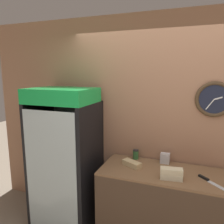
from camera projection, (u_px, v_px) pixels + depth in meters
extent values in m
cube|color=#AD7A5B|center=(170.00, 126.00, 2.69)|extent=(5.20, 0.06, 2.70)
torus|color=#4C3823|center=(214.00, 99.00, 2.42)|extent=(0.40, 0.04, 0.40)
cylinder|color=#1E2338|center=(214.00, 99.00, 2.42)|extent=(0.33, 0.01, 0.33)
cube|color=white|center=(218.00, 98.00, 2.40)|extent=(0.09, 0.01, 0.04)
cube|color=white|center=(210.00, 104.00, 2.44)|extent=(0.09, 0.01, 0.12)
cube|color=#4C3828|center=(163.00, 209.00, 2.52)|extent=(1.43, 0.62, 0.89)
cube|color=brown|center=(164.00, 172.00, 2.44)|extent=(1.43, 0.62, 0.02)
cube|color=black|center=(78.00, 156.00, 3.15)|extent=(0.79, 0.04, 1.63)
cube|color=black|center=(43.00, 160.00, 2.99)|extent=(0.05, 0.66, 1.63)
cube|color=black|center=(92.00, 168.00, 2.73)|extent=(0.05, 0.66, 1.63)
cube|color=black|center=(68.00, 218.00, 3.00)|extent=(0.79, 0.66, 0.05)
cube|color=white|center=(77.00, 156.00, 3.12)|extent=(0.69, 0.02, 1.53)
cube|color=silver|center=(51.00, 175.00, 2.55)|extent=(0.69, 0.01, 1.53)
cube|color=green|center=(62.00, 95.00, 2.67)|extent=(0.79, 0.60, 0.18)
cube|color=silver|center=(67.00, 194.00, 2.92)|extent=(0.67, 0.54, 0.01)
cube|color=silver|center=(66.00, 174.00, 2.87)|extent=(0.67, 0.54, 0.01)
cube|color=silver|center=(65.00, 153.00, 2.81)|extent=(0.67, 0.54, 0.01)
cube|color=silver|center=(64.00, 132.00, 2.76)|extent=(0.67, 0.54, 0.01)
cylinder|color=#2D6B38|center=(69.00, 132.00, 2.47)|extent=(0.07, 0.07, 0.13)
cylinder|color=#2D6B38|center=(68.00, 124.00, 2.45)|extent=(0.03, 0.03, 0.06)
cylinder|color=#2D6B38|center=(54.00, 130.00, 2.52)|extent=(0.06, 0.06, 0.15)
cylinder|color=#2D6B38|center=(54.00, 121.00, 2.50)|extent=(0.02, 0.02, 0.07)
cylinder|color=gold|center=(55.00, 199.00, 2.71)|extent=(0.07, 0.07, 0.12)
cylinder|color=gold|center=(55.00, 193.00, 2.69)|extent=(0.03, 0.03, 0.05)
cylinder|color=orange|center=(37.00, 127.00, 2.61)|extent=(0.06, 0.06, 0.17)
cylinder|color=orange|center=(36.00, 117.00, 2.59)|extent=(0.03, 0.03, 0.07)
cylinder|color=#B2BCCC|center=(75.00, 202.00, 2.61)|extent=(0.07, 0.07, 0.14)
cylinder|color=#B2BCCC|center=(75.00, 195.00, 2.59)|extent=(0.03, 0.03, 0.06)
cylinder|color=#5B2D19|center=(41.00, 193.00, 2.78)|extent=(0.08, 0.08, 0.18)
cylinder|color=#5B2D19|center=(40.00, 184.00, 2.75)|extent=(0.03, 0.03, 0.08)
cylinder|color=gold|center=(35.00, 150.00, 2.69)|extent=(0.07, 0.07, 0.15)
cylinder|color=gold|center=(35.00, 142.00, 2.67)|extent=(0.03, 0.03, 0.07)
cylinder|color=#2D6B38|center=(64.00, 156.00, 2.55)|extent=(0.07, 0.07, 0.13)
cylinder|color=#2D6B38|center=(63.00, 148.00, 2.53)|extent=(0.03, 0.03, 0.06)
cylinder|color=navy|center=(44.00, 128.00, 2.59)|extent=(0.08, 0.08, 0.15)
cylinder|color=navy|center=(44.00, 119.00, 2.57)|extent=(0.03, 0.03, 0.07)
cylinder|color=gold|center=(61.00, 130.00, 2.49)|extent=(0.06, 0.06, 0.16)
cylinder|color=gold|center=(61.00, 120.00, 2.47)|extent=(0.02, 0.02, 0.07)
cube|color=beige|center=(171.00, 176.00, 2.25)|extent=(0.23, 0.12, 0.06)
cube|color=beige|center=(171.00, 171.00, 2.24)|extent=(0.24, 0.12, 0.06)
cube|color=tan|center=(132.00, 164.00, 2.57)|extent=(0.25, 0.19, 0.06)
cube|color=silver|center=(219.00, 187.00, 2.10)|extent=(0.21, 0.21, 0.00)
cube|color=black|center=(204.00, 178.00, 2.27)|extent=(0.11, 0.10, 0.02)
cylinder|color=#336B38|center=(136.00, 155.00, 2.78)|extent=(0.07, 0.07, 0.11)
cylinder|color=#262628|center=(136.00, 150.00, 2.77)|extent=(0.07, 0.07, 0.01)
cube|color=silver|center=(165.00, 158.00, 2.65)|extent=(0.11, 0.09, 0.12)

